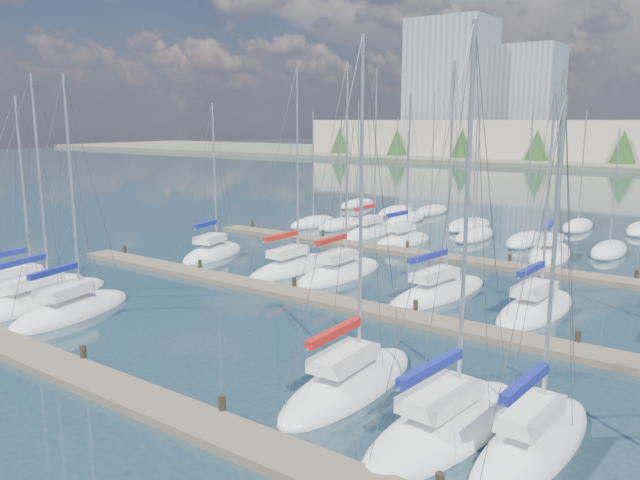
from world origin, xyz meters
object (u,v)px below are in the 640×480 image
Objects in this scene: sailboat_d at (349,384)px; sailboat_f at (533,444)px; sailboat_o at (403,241)px; sailboat_k at (438,293)px; sailboat_b at (38,300)px; sailboat_j at (340,272)px; sailboat_l at (536,309)px; sailboat_p at (550,254)px; sailboat_c at (71,311)px; sailboat_a at (21,291)px; sailboat_e at (446,426)px; sailboat_n at (370,232)px; sailboat_i at (292,267)px; sailboat_h at (213,253)px.

sailboat_f is at bearing -5.18° from sailboat_d.
sailboat_d is at bearing -58.02° from sailboat_o.
sailboat_b is (-17.35, -14.34, -0.02)m from sailboat_k.
sailboat_j is (1.90, -11.95, -0.02)m from sailboat_o.
sailboat_j is 12.87m from sailboat_l.
sailboat_p is at bearing 44.17° from sailboat_b.
sailboat_f is at bearing -11.37° from sailboat_c.
sailboat_b reaches higher than sailboat_l.
sailboat_a is 0.93× the size of sailboat_c.
sailboat_e is 20.99m from sailboat_j.
sailboat_n is at bearing 132.73° from sailboat_f.
sailboat_k is 10.73m from sailboat_i.
sailboat_e is at bearing -2.25° from sailboat_a.
sailboat_k is 7.37m from sailboat_j.
sailboat_d is 0.97× the size of sailboat_i.
sailboat_l is 0.83× the size of sailboat_n.
sailboat_d is at bearing -9.53° from sailboat_c.
sailboat_i is at bearing -175.70° from sailboat_l.
sailboat_e is at bearing -12.53° from sailboat_c.
sailboat_i is at bearing 55.36° from sailboat_a.
sailboat_h is 0.79× the size of sailboat_n.
sailboat_l is 24.39m from sailboat_c.
sailboat_e is 29.40m from sailboat_h.
sailboat_e reaches higher than sailboat_c.
sailboat_b reaches higher than sailboat_h.
sailboat_a is at bearing 179.10° from sailboat_d.
sailboat_p is at bearing 17.87° from sailboat_o.
sailboat_o reaches higher than sailboat_h.
sailboat_i is at bearing 52.86° from sailboat_b.
sailboat_p is 1.13× the size of sailboat_l.
sailboat_b is (1.05, -14.39, -0.01)m from sailboat_h.
sailboat_j reaches higher than sailboat_b.
sailboat_k is at bearing 99.89° from sailboat_d.
sailboat_e is 0.96× the size of sailboat_p.
sailboat_c is at bearing -174.34° from sailboat_e.
sailboat_b is at bearing -132.98° from sailboat_k.
sailboat_p is 14.99m from sailboat_l.
sailboat_c reaches higher than sailboat_a.
sailboat_k is at bearing 122.12° from sailboat_e.
sailboat_i reaches higher than sailboat_c.
sailboat_i reaches higher than sailboat_k.
sailboat_o is 0.85× the size of sailboat_n.
sailboat_e is at bearing -47.31° from sailboat_j.
sailboat_j reaches higher than sailboat_d.
sailboat_f is at bearing -82.60° from sailboat_p.
sailboat_e is at bearing -56.12° from sailboat_k.
sailboat_c is (-23.83, -0.47, -0.00)m from sailboat_f.
sailboat_k reaches higher than sailboat_e.
sailboat_d is 14.02m from sailboat_l.
sailboat_i is 1.24× the size of sailboat_f.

